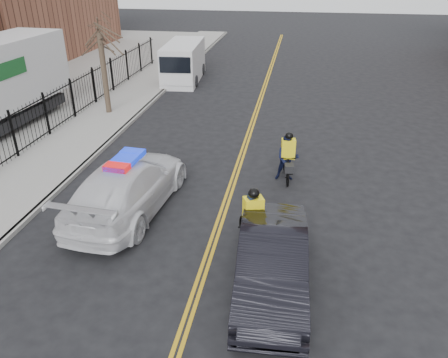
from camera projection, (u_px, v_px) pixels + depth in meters
ground at (216, 234)px, 13.09m from camera, size 120.00×120.00×0.00m
center_line_left at (246, 137)px, 20.12m from camera, size 0.10×60.00×0.01m
center_line_right at (250, 137)px, 20.10m from camera, size 0.10×60.00×0.01m
sidewalk at (95, 126)px, 21.21m from camera, size 3.00×60.00×0.15m
curb at (124, 128)px, 20.98m from camera, size 0.20×60.00×0.15m
iron_fence at (63, 106)px, 21.01m from camera, size 0.12×28.00×2.00m
street_tree at (101, 46)px, 21.40m from camera, size 3.20×3.20×4.80m
police_cruiser at (128, 186)px, 14.02m from camera, size 2.83×6.03×1.86m
dark_sedan at (272, 262)px, 10.66m from camera, size 1.87×4.81×1.56m
cargo_van at (183, 63)px, 28.76m from camera, size 2.58×5.93×2.42m
cyclist_near at (253, 230)px, 12.08m from camera, size 1.46×2.13×1.98m
cyclist_far at (287, 161)px, 15.99m from camera, size 0.92×1.91×1.88m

